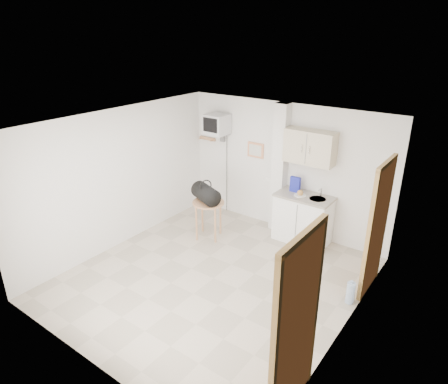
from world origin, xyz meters
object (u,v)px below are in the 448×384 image
Objects in this scene: duffel_bag at (206,194)px; water_bottle at (350,293)px; crt_television at (217,125)px; round_table at (208,207)px.

duffel_bag is 1.77× the size of water_bottle.
crt_television is 4.08m from water_bottle.
round_table is (0.53, -0.97, -1.31)m from crt_television.
crt_television is 5.69× the size of water_bottle.
duffel_bag is at bearing -63.80° from crt_television.
water_bottle is at bearing -21.08° from crt_television.
crt_television reaches higher than round_table.
round_table is at bearing 52.55° from duffel_bag.
water_bottle is (2.90, -0.35, -0.45)m from round_table.
round_table is at bearing -61.52° from crt_television.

